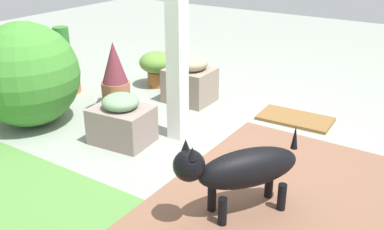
{
  "coord_description": "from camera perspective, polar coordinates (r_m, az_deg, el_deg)",
  "views": [
    {
      "loc": [
        -1.78,
        2.86,
        1.66
      ],
      "look_at": [
        -0.0,
        0.15,
        0.27
      ],
      "focal_mm": 40.72,
      "sensor_mm": 36.0,
      "label": 1
    }
  ],
  "objects": [
    {
      "name": "terracotta_pot_broad",
      "position": [
        4.95,
        -4.62,
        6.51
      ],
      "size": [
        0.4,
        0.4,
        0.4
      ],
      "color": "#9B5C2E",
      "rests_on": "ground"
    },
    {
      "name": "terracotta_pot_spiky",
      "position": [
        4.44,
        -10.08,
        5.14
      ],
      "size": [
        0.29,
        0.29,
        0.65
      ],
      "color": "#9C5F41",
      "rests_on": "ground"
    },
    {
      "name": "round_shrub",
      "position": [
        4.14,
        -20.85,
        4.96
      ],
      "size": [
        0.93,
        0.93,
        0.93
      ],
      "primitive_type": "sphere",
      "color": "#3C802D",
      "rests_on": "ground"
    },
    {
      "name": "brick_path",
      "position": [
        2.79,
        12.97,
        -13.76
      ],
      "size": [
        1.8,
        2.4,
        0.02
      ],
      "primitive_type": "cube",
      "color": "brown",
      "rests_on": "ground"
    },
    {
      "name": "dog",
      "position": [
        2.66,
        6.31,
        -7.01
      ],
      "size": [
        0.6,
        0.75,
        0.56
      ],
      "color": "black",
      "rests_on": "ground"
    },
    {
      "name": "stone_planter_nearest",
      "position": [
        4.47,
        -0.28,
        4.72
      ],
      "size": [
        0.47,
        0.4,
        0.5
      ],
      "color": "gray",
      "rests_on": "ground"
    },
    {
      "name": "terracotta_pot_tall",
      "position": [
        4.92,
        -16.29,
        5.73
      ],
      "size": [
        0.29,
        0.29,
        0.72
      ],
      "color": "#B26543",
      "rests_on": "ground"
    },
    {
      "name": "doormat",
      "position": [
        4.21,
        13.36,
        -0.46
      ],
      "size": [
        0.68,
        0.4,
        0.03
      ],
      "primitive_type": "cube",
      "rotation": [
        0.0,
        0.0,
        0.04
      ],
      "color": "brown",
      "rests_on": "ground"
    },
    {
      "name": "ground_plane",
      "position": [
        3.75,
        1.25,
        -3.03
      ],
      "size": [
        12.0,
        12.0,
        0.0
      ],
      "primitive_type": "plane",
      "color": "gray"
    },
    {
      "name": "stone_planter_mid",
      "position": [
        3.65,
        -9.19,
        -0.75
      ],
      "size": [
        0.51,
        0.41,
        0.43
      ],
      "color": "gray",
      "rests_on": "ground"
    }
  ]
}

